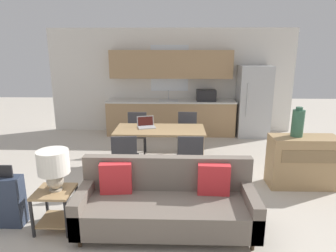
{
  "coord_description": "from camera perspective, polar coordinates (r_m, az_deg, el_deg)",
  "views": [
    {
      "loc": [
        0.15,
        -3.32,
        2.23
      ],
      "look_at": [
        0.01,
        1.5,
        0.95
      ],
      "focal_mm": 32.0,
      "sensor_mm": 36.0,
      "label": 1
    }
  ],
  "objects": [
    {
      "name": "ground_plane",
      "position": [
        4.0,
        -0.85,
        -19.0
      ],
      "size": [
        20.0,
        20.0,
        0.0
      ],
      "primitive_type": "plane",
      "color": "beige"
    },
    {
      "name": "suitcase",
      "position": [
        4.42,
        -28.24,
        -12.42
      ],
      "size": [
        0.39,
        0.22,
        0.82
      ],
      "color": "#2D384C",
      "rests_on": "ground_plane"
    },
    {
      "name": "credenza",
      "position": [
        5.36,
        24.24,
        -6.21
      ],
      "size": [
        1.07,
        0.45,
        0.84
      ],
      "color": "tan",
      "rests_on": "ground_plane"
    },
    {
      "name": "wall_back",
      "position": [
        8.0,
        0.59,
        8.57
      ],
      "size": [
        6.4,
        0.07,
        2.7
      ],
      "color": "silver",
      "rests_on": "ground_plane"
    },
    {
      "name": "table_lamp",
      "position": [
        3.9,
        -20.97,
        -7.03
      ],
      "size": [
        0.38,
        0.38,
        0.51
      ],
      "color": "#B2A893",
      "rests_on": "side_table"
    },
    {
      "name": "dining_chair_near_left",
      "position": [
        4.92,
        -8.16,
        -5.89
      ],
      "size": [
        0.46,
        0.46,
        0.89
      ],
      "rotation": [
        0.0,
        0.0,
        3.24
      ],
      "color": "#38383D",
      "rests_on": "ground_plane"
    },
    {
      "name": "couch",
      "position": [
        3.86,
        -0.29,
        -14.47
      ],
      "size": [
        2.17,
        0.8,
        0.87
      ],
      "color": "#3D2D1E",
      "rests_on": "ground_plane"
    },
    {
      "name": "side_table",
      "position": [
        4.1,
        -20.68,
        -13.54
      ],
      "size": [
        0.45,
        0.45,
        0.52
      ],
      "color": "tan",
      "rests_on": "ground_plane"
    },
    {
      "name": "dining_table",
      "position": [
        5.55,
        -1.55,
        -1.2
      ],
      "size": [
        1.65,
        0.8,
        0.76
      ],
      "color": "tan",
      "rests_on": "ground_plane"
    },
    {
      "name": "dining_chair_far_right",
      "position": [
        6.36,
        3.66,
        -0.97
      ],
      "size": [
        0.45,
        0.45,
        0.89
      ],
      "rotation": [
        0.0,
        0.0,
        -0.06
      ],
      "color": "#38383D",
      "rests_on": "ground_plane"
    },
    {
      "name": "refrigerator",
      "position": [
        7.91,
        15.89,
        4.56
      ],
      "size": [
        0.79,
        0.72,
        1.78
      ],
      "color": "#B7BABC",
      "rests_on": "ground_plane"
    },
    {
      "name": "vase",
      "position": [
        5.16,
        23.49,
        0.57
      ],
      "size": [
        0.19,
        0.19,
        0.47
      ],
      "color": "#336047",
      "rests_on": "credenza"
    },
    {
      "name": "kitchen_counter",
      "position": [
        7.77,
        0.66,
        4.58
      ],
      "size": [
        3.3,
        0.65,
        2.15
      ],
      "color": "tan",
      "rests_on": "ground_plane"
    },
    {
      "name": "dining_chair_far_left",
      "position": [
        6.36,
        -5.94,
        -1.01
      ],
      "size": [
        0.43,
        0.43,
        0.89
      ],
      "rotation": [
        0.0,
        0.0,
        0.03
      ],
      "color": "#38383D",
      "rests_on": "ground_plane"
    },
    {
      "name": "dining_chair_near_right",
      "position": [
        4.87,
        4.2,
        -5.98
      ],
      "size": [
        0.42,
        0.42,
        0.89
      ],
      "rotation": [
        0.0,
        0.0,
        3.15
      ],
      "color": "#38383D",
      "rests_on": "ground_plane"
    },
    {
      "name": "laptop",
      "position": [
        5.67,
        -4.2,
        0.28
      ],
      "size": [
        0.38,
        0.33,
        0.2
      ],
      "rotation": [
        0.0,
        0.0,
        0.29
      ],
      "color": "#B7BABC",
      "rests_on": "dining_table"
    }
  ]
}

